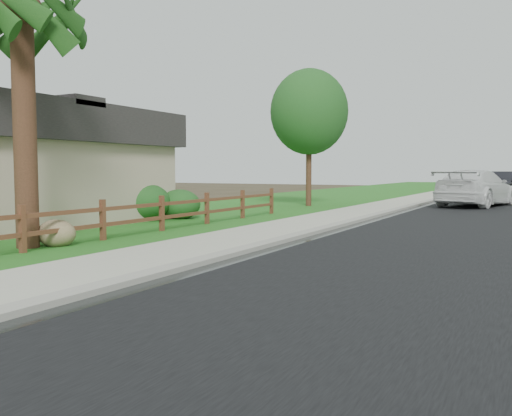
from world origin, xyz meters
The scene contains 14 objects.
ground centered at (0.00, 0.00, 0.00)m, with size 120.00×120.00×0.00m, color #352F1D.
curb centered at (0.40, 35.00, 0.06)m, with size 0.40×90.00×0.12m, color gray.
wet_gutter centered at (0.75, 35.00, 0.02)m, with size 0.50×90.00×0.00m, color black.
sidewalk centered at (-0.90, 35.00, 0.05)m, with size 2.20×90.00×0.10m, color #A5A390.
grass_strip centered at (-2.80, 35.00, 0.03)m, with size 1.60×90.00×0.06m, color #275418.
lawn_near centered at (-8.00, 35.00, 0.02)m, with size 9.00×90.00×0.04m, color #275418.
ranch_fence centered at (-3.60, 6.40, 0.62)m, with size 0.12×16.92×1.10m.
palm_tree centered at (-4.30, 3.50, 5.52)m, with size 3.60×3.60×6.60m.
white_suv centered at (3.18, 24.51, 0.93)m, with size 2.56×6.30×1.83m, color white.
dark_car_far centered at (3.23, 43.39, 0.88)m, with size 1.82×5.23×1.72m, color black.
boulder centered at (-3.90, 3.99, 0.34)m, with size 1.01×0.76×0.67m, color olive.
shrub_c centered at (-5.72, 11.37, 0.56)m, with size 1.56×1.56×1.13m, color #1F4D1B.
shrub_d centered at (-6.50, 10.15, 0.70)m, with size 2.06×2.06×1.41m, color #1F4D1B.
tree_near_left centered at (-4.24, 20.27, 4.73)m, with size 3.88×3.88×6.88m.
Camera 1 is at (6.30, -5.03, 1.84)m, focal length 38.00 mm.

